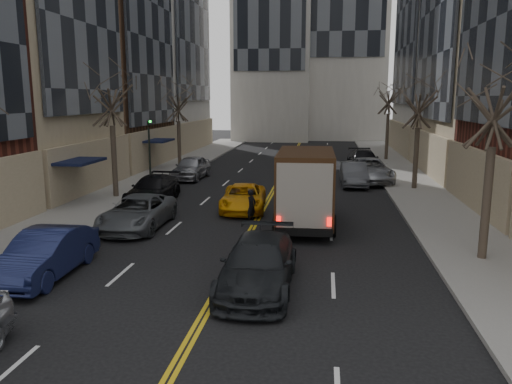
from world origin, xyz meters
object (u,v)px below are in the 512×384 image
taxi (243,198)px  pedestrian (252,206)px  ups_truck (306,188)px  observer_sedan (258,264)px

taxi → pedestrian: size_ratio=3.09×
taxi → pedestrian: pedestrian is taller
ups_truck → observer_sedan: (-1.13, -7.77, -0.99)m
taxi → pedestrian: bearing=-77.0°
ups_truck → taxi: 4.48m
ups_truck → observer_sedan: bearing=-99.4°
ups_truck → observer_sedan: ups_truck is taller
ups_truck → observer_sedan: size_ratio=1.21×
ups_truck → taxi: (-3.31, 2.81, -1.10)m
ups_truck → pedestrian: bearing=170.5°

